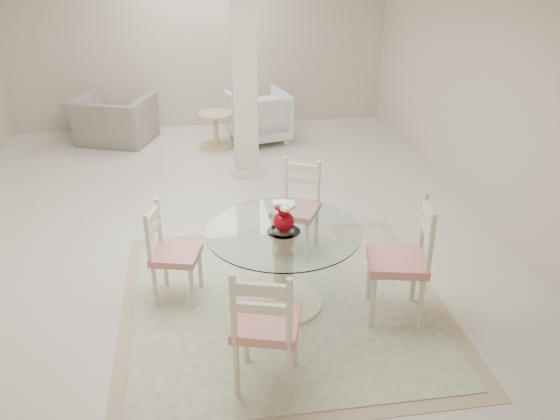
{
  "coord_description": "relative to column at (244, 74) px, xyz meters",
  "views": [
    {
      "loc": [
        -0.18,
        -6.07,
        3.09
      ],
      "look_at": [
        0.51,
        -1.57,
        0.85
      ],
      "focal_mm": 38.0,
      "sensor_mm": 36.0,
      "label": 1
    }
  ],
  "objects": [
    {
      "name": "ground",
      "position": [
        -0.5,
        -1.3,
        -1.35
      ],
      "size": [
        7.0,
        7.0,
        0.0
      ],
      "primitive_type": "plane",
      "color": "silver",
      "rests_on": "ground"
    },
    {
      "name": "room_shell",
      "position": [
        -0.5,
        -1.3,
        0.51
      ],
      "size": [
        6.02,
        7.02,
        2.71
      ],
      "color": "beige",
      "rests_on": "ground"
    },
    {
      "name": "column",
      "position": [
        0.0,
        0.0,
        0.0
      ],
      "size": [
        0.3,
        0.3,
        2.7
      ],
      "primitive_type": "cube",
      "color": "beige",
      "rests_on": "ground"
    },
    {
      "name": "area_rug",
      "position": [
        0.01,
        -3.07,
        -1.34
      ],
      "size": [
        2.84,
        2.84,
        0.02
      ],
      "color": "tan",
      "rests_on": "ground"
    },
    {
      "name": "dining_table",
      "position": [
        0.01,
        -3.07,
        -0.97
      ],
      "size": [
        1.31,
        1.31,
        0.75
      ],
      "rotation": [
        0.0,
        0.0,
        -0.29
      ],
      "color": "beige",
      "rests_on": "ground"
    },
    {
      "name": "red_vase",
      "position": [
        0.02,
        -3.07,
        -0.45
      ],
      "size": [
        0.21,
        0.2,
        0.27
      ],
      "color": "#9D0412",
      "rests_on": "dining_table"
    },
    {
      "name": "dining_chair_east",
      "position": [
        1.0,
        -3.36,
        -0.72
      ],
      "size": [
        0.57,
        0.57,
        1.19
      ],
      "rotation": [
        0.0,
        0.0,
        -1.79
      ],
      "color": "#ECE6C2",
      "rests_on": "ground"
    },
    {
      "name": "dining_chair_north",
      "position": [
        0.31,
        -2.1,
        -0.8
      ],
      "size": [
        0.57,
        0.57,
        1.05
      ],
      "rotation": [
        0.0,
        0.0,
        -0.48
      ],
      "color": "beige",
      "rests_on": "ground"
    },
    {
      "name": "dining_chair_west",
      "position": [
        -0.96,
        -2.79,
        -0.82
      ],
      "size": [
        0.49,
        0.49,
        1.0
      ],
      "rotation": [
        0.0,
        0.0,
        1.31
      ],
      "color": "#F6EACA",
      "rests_on": "ground"
    },
    {
      "name": "dining_chair_south",
      "position": [
        -0.28,
        -4.05,
        -0.75
      ],
      "size": [
        0.57,
        0.57,
        1.15
      ],
      "rotation": [
        0.0,
        0.0,
        2.85
      ],
      "color": "beige",
      "rests_on": "ground"
    },
    {
      "name": "recliner_taupe",
      "position": [
        -1.86,
        1.56,
        -0.99
      ],
      "size": [
        1.38,
        1.29,
        0.72
      ],
      "primitive_type": "imported",
      "rotation": [
        0.0,
        0.0,
        2.79
      ],
      "color": "gray",
      "rests_on": "ground"
    },
    {
      "name": "armchair_white",
      "position": [
        0.32,
        1.3,
        -0.96
      ],
      "size": [
        1.0,
        1.02,
        0.77
      ],
      "primitive_type": "imported",
      "rotation": [
        0.0,
        0.0,
        3.37
      ],
      "color": "white",
      "rests_on": "ground"
    },
    {
      "name": "side_table",
      "position": [
        -0.34,
        1.11,
        -1.11
      ],
      "size": [
        0.5,
        0.5,
        0.52
      ],
      "color": "#DAC086",
      "rests_on": "ground"
    }
  ]
}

